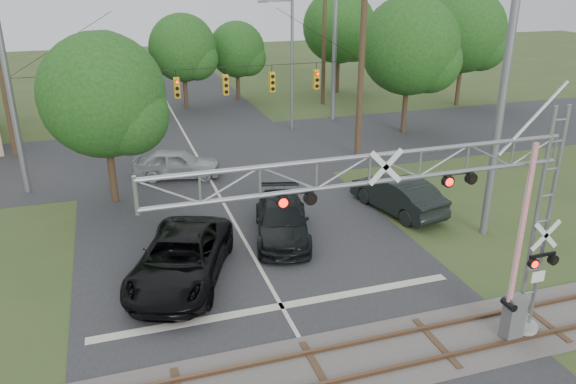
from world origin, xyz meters
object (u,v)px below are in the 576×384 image
object	(u,v)px
traffic_signal_span	(217,74)
car_dark	(282,220)
streetlight	(290,59)
crossing_gantry	(443,215)
sedan_silver	(177,163)
pickup_black	(181,259)

from	to	relation	value
traffic_signal_span	car_dark	size ratio (longest dim) A/B	3.49
traffic_signal_span	streetlight	xyz separation A→B (m)	(6.58, 7.43, -0.47)
car_dark	streetlight	distance (m)	18.20
crossing_gantry	streetlight	xyz separation A→B (m)	(4.03, 25.79, 0.48)
sedan_silver	streetlight	distance (m)	12.63
crossing_gantry	streetlight	size ratio (longest dim) A/B	1.31
crossing_gantry	streetlight	bearing A→B (deg)	81.12
traffic_signal_span	car_dark	bearing A→B (deg)	-85.31
crossing_gantry	pickup_black	bearing A→B (deg)	133.77
crossing_gantry	traffic_signal_span	distance (m)	18.56
traffic_signal_span	car_dark	distance (m)	10.47
crossing_gantry	streetlight	distance (m)	26.10
traffic_signal_span	sedan_silver	distance (m)	5.44
pickup_black	streetlight	bearing A→B (deg)	83.11
pickup_black	sedan_silver	xyz separation A→B (m)	(1.37, 11.45, -0.09)
traffic_signal_span	car_dark	xyz separation A→B (m)	(0.76, -9.26, -4.82)
streetlight	pickup_black	bearing A→B (deg)	-118.88
streetlight	car_dark	bearing A→B (deg)	-109.22
crossing_gantry	car_dark	distance (m)	10.05
pickup_black	crossing_gantry	bearing A→B (deg)	-24.25
sedan_silver	pickup_black	bearing A→B (deg)	-173.24
crossing_gantry	traffic_signal_span	bearing A→B (deg)	97.90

